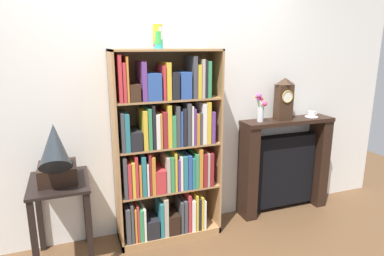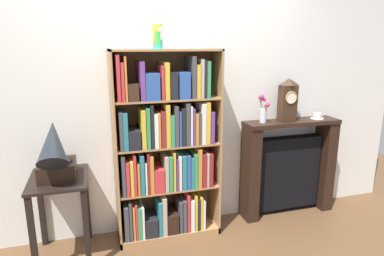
{
  "view_description": "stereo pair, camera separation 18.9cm",
  "coord_description": "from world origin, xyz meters",
  "px_view_note": "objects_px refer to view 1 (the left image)",
  "views": [
    {
      "loc": [
        -0.79,
        -2.64,
        1.76
      ],
      "look_at": [
        0.23,
        0.14,
        1.02
      ],
      "focal_mm": 31.49,
      "sensor_mm": 36.0,
      "label": 1
    },
    {
      "loc": [
        -0.61,
        -2.7,
        1.76
      ],
      "look_at": [
        0.23,
        0.14,
        1.02
      ],
      "focal_mm": 31.49,
      "sensor_mm": 36.0,
      "label": 2
    }
  ],
  "objects_px": {
    "bookshelf": "(167,154)",
    "side_table_left": "(61,203)",
    "cup_stack": "(158,37)",
    "mantel_clock": "(284,99)",
    "gramophone": "(56,156)",
    "fireplace_mantel": "(283,166)",
    "teacup_with_saucer": "(312,115)",
    "flower_vase": "(261,108)"
  },
  "relations": [
    {
      "from": "bookshelf",
      "to": "side_table_left",
      "type": "relative_size",
      "value": 2.39
    },
    {
      "from": "cup_stack",
      "to": "mantel_clock",
      "type": "distance_m",
      "value": 1.42
    },
    {
      "from": "gramophone",
      "to": "fireplace_mantel",
      "type": "relative_size",
      "value": 0.53
    },
    {
      "from": "gramophone",
      "to": "teacup_with_saucer",
      "type": "relative_size",
      "value": 3.98
    },
    {
      "from": "bookshelf",
      "to": "gramophone",
      "type": "bearing_deg",
      "value": -169.42
    },
    {
      "from": "cup_stack",
      "to": "gramophone",
      "type": "bearing_deg",
      "value": -165.84
    },
    {
      "from": "cup_stack",
      "to": "mantel_clock",
      "type": "bearing_deg",
      "value": 0.2
    },
    {
      "from": "fireplace_mantel",
      "to": "mantel_clock",
      "type": "bearing_deg",
      "value": -161.87
    },
    {
      "from": "fireplace_mantel",
      "to": "teacup_with_saucer",
      "type": "distance_m",
      "value": 0.62
    },
    {
      "from": "flower_vase",
      "to": "teacup_with_saucer",
      "type": "bearing_deg",
      "value": 1.01
    },
    {
      "from": "cup_stack",
      "to": "mantel_clock",
      "type": "xyz_separation_m",
      "value": [
        1.29,
        0.0,
        -0.6
      ]
    },
    {
      "from": "cup_stack",
      "to": "gramophone",
      "type": "relative_size",
      "value": 0.37
    },
    {
      "from": "side_table_left",
      "to": "teacup_with_saucer",
      "type": "bearing_deg",
      "value": 3.48
    },
    {
      "from": "cup_stack",
      "to": "side_table_left",
      "type": "distance_m",
      "value": 1.56
    },
    {
      "from": "cup_stack",
      "to": "teacup_with_saucer",
      "type": "relative_size",
      "value": 1.47
    },
    {
      "from": "cup_stack",
      "to": "gramophone",
      "type": "xyz_separation_m",
      "value": [
        -0.87,
        -0.22,
        -0.88
      ]
    },
    {
      "from": "bookshelf",
      "to": "flower_vase",
      "type": "relative_size",
      "value": 5.95
    },
    {
      "from": "side_table_left",
      "to": "flower_vase",
      "type": "xyz_separation_m",
      "value": [
        1.89,
        0.14,
        0.62
      ]
    },
    {
      "from": "teacup_with_saucer",
      "to": "bookshelf",
      "type": "bearing_deg",
      "value": -178.03
    },
    {
      "from": "flower_vase",
      "to": "teacup_with_saucer",
      "type": "relative_size",
      "value": 2.15
    },
    {
      "from": "mantel_clock",
      "to": "teacup_with_saucer",
      "type": "xyz_separation_m",
      "value": [
        0.36,
        0.0,
        -0.19
      ]
    },
    {
      "from": "flower_vase",
      "to": "side_table_left",
      "type": "bearing_deg",
      "value": -175.71
    },
    {
      "from": "fireplace_mantel",
      "to": "flower_vase",
      "type": "xyz_separation_m",
      "value": [
        -0.33,
        -0.03,
        0.66
      ]
    },
    {
      "from": "fireplace_mantel",
      "to": "flower_vase",
      "type": "height_order",
      "value": "flower_vase"
    },
    {
      "from": "flower_vase",
      "to": "bookshelf",
      "type": "bearing_deg",
      "value": -177.42
    },
    {
      "from": "side_table_left",
      "to": "teacup_with_saucer",
      "type": "xyz_separation_m",
      "value": [
        2.52,
        0.15,
        0.51
      ]
    },
    {
      "from": "side_table_left",
      "to": "flower_vase",
      "type": "relative_size",
      "value": 2.49
    },
    {
      "from": "bookshelf",
      "to": "side_table_left",
      "type": "xyz_separation_m",
      "value": [
        -0.91,
        -0.1,
        -0.27
      ]
    },
    {
      "from": "side_table_left",
      "to": "cup_stack",
      "type": "bearing_deg",
      "value": 9.6
    },
    {
      "from": "flower_vase",
      "to": "fireplace_mantel",
      "type": "bearing_deg",
      "value": 5.37
    },
    {
      "from": "fireplace_mantel",
      "to": "mantel_clock",
      "type": "relative_size",
      "value": 2.38
    },
    {
      "from": "mantel_clock",
      "to": "side_table_left",
      "type": "bearing_deg",
      "value": -175.99
    },
    {
      "from": "cup_stack",
      "to": "side_table_left",
      "type": "xyz_separation_m",
      "value": [
        -0.87,
        -0.15,
        -1.29
      ]
    },
    {
      "from": "bookshelf",
      "to": "mantel_clock",
      "type": "distance_m",
      "value": 1.32
    },
    {
      "from": "gramophone",
      "to": "mantel_clock",
      "type": "relative_size",
      "value": 1.26
    },
    {
      "from": "cup_stack",
      "to": "fireplace_mantel",
      "type": "distance_m",
      "value": 1.9
    },
    {
      "from": "mantel_clock",
      "to": "teacup_with_saucer",
      "type": "distance_m",
      "value": 0.41
    },
    {
      "from": "cup_stack",
      "to": "teacup_with_saucer",
      "type": "height_order",
      "value": "cup_stack"
    },
    {
      "from": "bookshelf",
      "to": "mantel_clock",
      "type": "bearing_deg",
      "value": 2.45
    },
    {
      "from": "cup_stack",
      "to": "flower_vase",
      "type": "bearing_deg",
      "value": -0.25
    },
    {
      "from": "bookshelf",
      "to": "mantel_clock",
      "type": "relative_size",
      "value": 4.05
    },
    {
      "from": "cup_stack",
      "to": "gramophone",
      "type": "distance_m",
      "value": 1.25
    }
  ]
}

